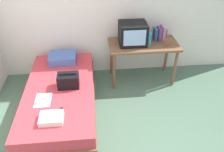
{
  "coord_description": "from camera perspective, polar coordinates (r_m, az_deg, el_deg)",
  "views": [
    {
      "loc": [
        -0.32,
        -1.78,
        2.45
      ],
      "look_at": [
        -0.06,
        0.98,
        0.52
      ],
      "focal_mm": 36.55,
      "sensor_mm": 36.0,
      "label": 1
    }
  ],
  "objects": [
    {
      "name": "wall_back",
      "position": [
        3.97,
        -0.62,
        17.91
      ],
      "size": [
        5.2,
        0.1,
        2.6
      ],
      "primitive_type": "cube",
      "color": "silver",
      "rests_on": "ground"
    },
    {
      "name": "bed",
      "position": [
        3.5,
        -12.58,
        -5.82
      ],
      "size": [
        1.0,
        2.0,
        0.46
      ],
      "color": "brown",
      "rests_on": "ground"
    },
    {
      "name": "desk",
      "position": [
        3.93,
        7.79,
        6.9
      ],
      "size": [
        1.16,
        0.6,
        0.73
      ],
      "color": "brown",
      "rests_on": "ground"
    },
    {
      "name": "tv",
      "position": [
        3.79,
        5.18,
        10.53
      ],
      "size": [
        0.44,
        0.39,
        0.36
      ],
      "color": "black",
      "rests_on": "desk"
    },
    {
      "name": "water_bottle",
      "position": [
        3.77,
        9.3,
        9.05
      ],
      "size": [
        0.06,
        0.06,
        0.24
      ],
      "primitive_type": "cylinder",
      "color": "#3399DB",
      "rests_on": "desk"
    },
    {
      "name": "book_row",
      "position": [
        4.03,
        11.87,
        10.39
      ],
      "size": [
        0.21,
        0.17,
        0.24
      ],
      "color": "#2D5699",
      "rests_on": "desk"
    },
    {
      "name": "picture_frame",
      "position": [
        3.87,
        13.72,
        8.28
      ],
      "size": [
        0.11,
        0.02,
        0.13
      ],
      "primitive_type": "cube",
      "color": "brown",
      "rests_on": "desk"
    },
    {
      "name": "pillow",
      "position": [
        3.92,
        -12.25,
        4.46
      ],
      "size": [
        0.44,
        0.36,
        0.13
      ],
      "primitive_type": "cube",
      "color": "#4766AD",
      "rests_on": "bed"
    },
    {
      "name": "handbag",
      "position": [
        3.29,
        -10.86,
        -1.11
      ],
      "size": [
        0.3,
        0.2,
        0.22
      ],
      "color": "black",
      "rests_on": "bed"
    },
    {
      "name": "magazine",
      "position": [
        3.18,
        -16.85,
        -5.79
      ],
      "size": [
        0.21,
        0.29,
        0.01
      ],
      "primitive_type": "cube",
      "color": "white",
      "rests_on": "bed"
    },
    {
      "name": "remote_dark",
      "position": [
        2.94,
        -12.58,
        -8.86
      ],
      "size": [
        0.04,
        0.16,
        0.02
      ],
      "primitive_type": "cube",
      "color": "black",
      "rests_on": "bed"
    },
    {
      "name": "folded_towel",
      "position": [
        2.85,
        -14.91,
        -10.16
      ],
      "size": [
        0.28,
        0.22,
        0.07
      ],
      "primitive_type": "cube",
      "color": "white",
      "rests_on": "bed"
    }
  ]
}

